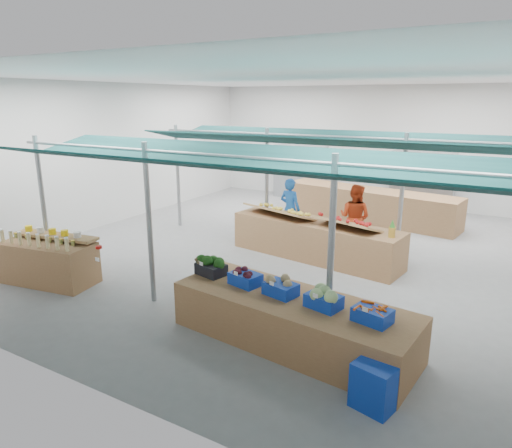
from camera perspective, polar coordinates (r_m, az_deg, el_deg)
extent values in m
plane|color=slate|center=(11.64, 4.46, -3.32)|extent=(13.00, 13.00, 0.00)
plane|color=silver|center=(11.04, 4.93, 17.81)|extent=(13.00, 13.00, 0.00)
plane|color=silver|center=(17.22, 14.07, 9.52)|extent=(12.00, 0.00, 12.00)
plane|color=silver|center=(14.70, -17.22, 8.37)|extent=(0.00, 13.00, 13.00)
cylinder|color=gray|center=(10.77, -25.04, 2.01)|extent=(0.10, 0.10, 3.00)
cylinder|color=gray|center=(13.79, -9.75, 5.88)|extent=(0.10, 0.10, 3.00)
cylinder|color=gray|center=(8.54, -13.19, -0.11)|extent=(0.10, 0.10, 3.00)
cylinder|color=gray|center=(12.13, 1.34, 4.82)|extent=(0.10, 0.10, 3.00)
cylinder|color=gray|center=(6.75, 9.33, -4.05)|extent=(0.10, 0.10, 3.00)
cylinder|color=gray|center=(10.94, 17.70, 2.93)|extent=(0.10, 0.10, 3.00)
cylinder|color=gray|center=(7.21, -3.45, 8.42)|extent=(10.00, 0.06, 0.06)
cylinder|color=gray|center=(11.23, 9.40, 10.73)|extent=(10.00, 0.06, 0.06)
cube|color=black|center=(6.69, -6.50, 7.20)|extent=(9.50, 1.28, 0.30)
cube|color=black|center=(7.77, -0.80, 8.42)|extent=(9.50, 1.28, 0.30)
cube|color=black|center=(10.63, 8.13, 10.15)|extent=(9.50, 1.28, 0.30)
cube|color=black|center=(11.85, 10.52, 10.57)|extent=(9.50, 1.28, 0.30)
cube|color=#B23F33|center=(17.73, 5.57, 6.47)|extent=(2.00, 0.50, 2.00)
cube|color=#B23F33|center=(16.44, 20.05, 4.91)|extent=(2.00, 0.50, 2.00)
cube|color=brown|center=(10.43, -24.47, -4.43)|extent=(2.06, 1.17, 0.87)
cube|color=#997247|center=(10.47, -23.75, -1.36)|extent=(1.98, 0.69, 0.06)
cube|color=brown|center=(7.30, 4.50, -11.93)|extent=(3.99, 1.72, 0.75)
cube|color=brown|center=(11.03, 7.39, -2.00)|extent=(4.31, 1.60, 0.90)
cube|color=brown|center=(14.81, 13.92, 2.34)|extent=(5.63, 1.95, 1.00)
cube|color=#0F34A9|center=(6.12, 14.46, -19.14)|extent=(0.57, 0.46, 0.60)
imported|color=#1953A6|center=(12.36, 4.27, 1.87)|extent=(0.67, 0.49, 1.69)
imported|color=#AA3214|center=(11.73, 12.23, 0.82)|extent=(0.90, 0.75, 1.69)
cube|color=black|center=(8.02, -5.63, -5.64)|extent=(0.57, 0.45, 0.20)
cube|color=white|center=(7.83, -6.86, -4.96)|extent=(0.08, 0.03, 0.06)
cube|color=#0F34A9|center=(7.57, -1.34, -6.88)|extent=(0.57, 0.45, 0.20)
cube|color=white|center=(7.37, -2.55, -6.19)|extent=(0.08, 0.03, 0.06)
cube|color=#0F34A9|center=(7.20, 3.11, -8.11)|extent=(0.57, 0.45, 0.20)
cube|color=white|center=(6.98, 1.97, -7.44)|extent=(0.08, 0.03, 0.06)
cube|color=#0F34A9|center=(6.86, 8.45, -9.52)|extent=(0.57, 0.45, 0.20)
cube|color=white|center=(6.62, 7.41, -8.88)|extent=(0.08, 0.03, 0.06)
cube|color=#0F34A9|center=(6.58, 14.34, -10.97)|extent=(0.57, 0.45, 0.20)
cube|color=white|center=(6.34, 13.46, -10.37)|extent=(0.08, 0.03, 0.06)
sphere|color=brown|center=(7.99, -7.14, -4.71)|extent=(0.09, 0.09, 0.09)
sphere|color=brown|center=(7.99, -7.52, -4.42)|extent=(0.06, 0.06, 0.06)
cylinder|color=red|center=(8.83, -19.06, -2.76)|extent=(0.12, 0.12, 0.05)
cube|color=white|center=(8.86, -19.23, -4.21)|extent=(0.10, 0.01, 0.07)
cube|color=#997247|center=(11.32, 2.86, 1.57)|extent=(2.02, 1.19, 0.26)
cube|color=#997247|center=(10.40, 11.24, 0.04)|extent=(1.63, 1.08, 0.26)
cylinder|color=#8C6019|center=(10.00, 16.62, -1.00)|extent=(0.14, 0.14, 0.22)
cone|color=#26661E|center=(9.95, 16.70, 0.05)|extent=(0.12, 0.12, 0.18)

